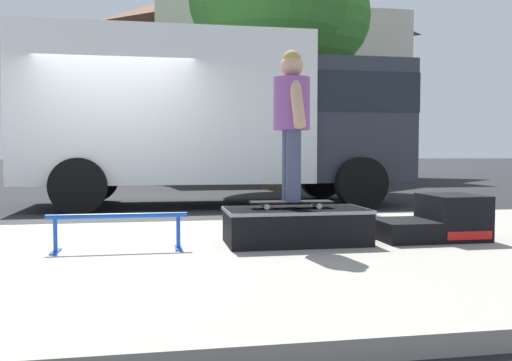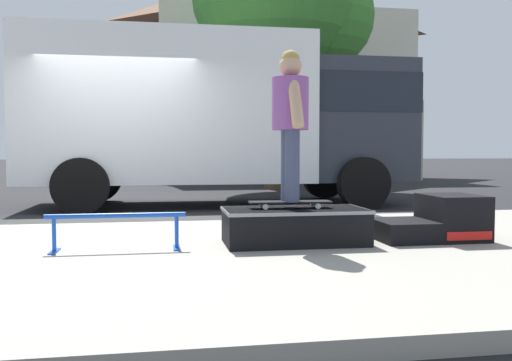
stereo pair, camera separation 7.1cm
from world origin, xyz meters
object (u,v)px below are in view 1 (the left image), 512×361
at_px(skateboard, 291,202).
at_px(box_truck, 220,114).
at_px(skater_kid, 292,113).
at_px(skate_box, 296,225).
at_px(grind_rail, 118,224).
at_px(kicker_ramp, 437,221).

distance_m(skateboard, box_truck, 5.20).
relative_size(skateboard, box_truck, 0.11).
distance_m(skateboard, skater_kid, 0.85).
bearing_deg(skate_box, grind_rail, -177.38).
relative_size(skateboard, skater_kid, 0.55).
distance_m(skate_box, kicker_ramp, 1.45).
bearing_deg(kicker_ramp, grind_rail, -178.62).
height_order(skater_kid, box_truck, box_truck).
bearing_deg(skate_box, skater_kid, 137.09).
distance_m(grind_rail, box_truck, 5.54).
relative_size(grind_rail, skateboard, 1.54).
bearing_deg(skateboard, box_truck, 91.28).
distance_m(kicker_ramp, skater_kid, 1.82).
xyz_separation_m(skateboard, box_truck, (-0.11, 5.06, 1.19)).
bearing_deg(grind_rail, skateboard, 3.92).
xyz_separation_m(kicker_ramp, skater_kid, (-1.49, 0.04, 1.05)).
distance_m(skate_box, box_truck, 5.29).
xyz_separation_m(grind_rail, skateboard, (1.59, 0.11, 0.15)).
height_order(skateboard, skater_kid, skater_kid).
bearing_deg(box_truck, grind_rail, -105.99).
bearing_deg(box_truck, skater_kid, -88.72).
relative_size(grind_rail, box_truck, 0.18).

